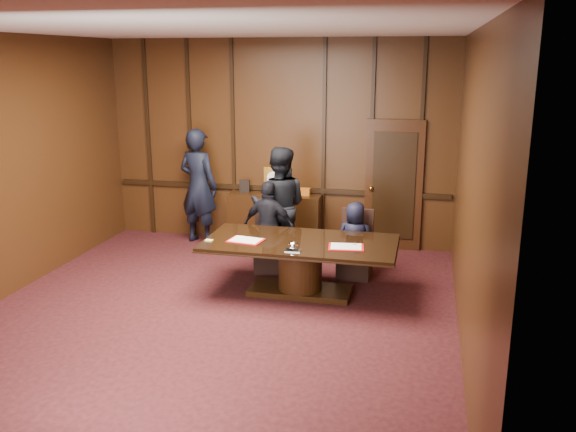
# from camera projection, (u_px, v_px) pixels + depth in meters

# --- Properties ---
(room) EXTENTS (7.00, 7.04, 3.50)m
(room) POSITION_uv_depth(u_px,v_px,m) (216.00, 183.00, 7.30)
(room) COLOR black
(room) RESTS_ON ground
(sideboard) EXTENTS (1.60, 0.45, 1.54)m
(sideboard) POSITION_uv_depth(u_px,v_px,m) (275.00, 217.00, 10.57)
(sideboard) COLOR black
(sideboard) RESTS_ON ground
(conference_table) EXTENTS (2.62, 1.32, 0.76)m
(conference_table) POSITION_uv_depth(u_px,v_px,m) (300.00, 258.00, 8.34)
(conference_table) COLOR black
(conference_table) RESTS_ON ground
(folder_left) EXTENTS (0.50, 0.39, 0.02)m
(folder_left) POSITION_uv_depth(u_px,v_px,m) (246.00, 240.00, 8.28)
(folder_left) COLOR #B51010
(folder_left) RESTS_ON conference_table
(folder_right) EXTENTS (0.50, 0.38, 0.02)m
(folder_right) POSITION_uv_depth(u_px,v_px,m) (346.00, 247.00, 7.99)
(folder_right) COLOR #B51010
(folder_right) RESTS_ON conference_table
(inkstand) EXTENTS (0.20, 0.14, 0.12)m
(inkstand) POSITION_uv_depth(u_px,v_px,m) (293.00, 247.00, 7.84)
(inkstand) COLOR white
(inkstand) RESTS_ON conference_table
(notepad) EXTENTS (0.10, 0.08, 0.01)m
(notepad) POSITION_uv_depth(u_px,v_px,m) (209.00, 240.00, 8.28)
(notepad) COLOR #D0CB65
(notepad) RESTS_ON conference_table
(chair_left) EXTENTS (0.57, 0.57, 0.99)m
(chair_left) POSITION_uv_depth(u_px,v_px,m) (270.00, 251.00, 9.36)
(chair_left) COLOR black
(chair_left) RESTS_ON ground
(chair_right) EXTENTS (0.50, 0.50, 0.99)m
(chair_right) POSITION_uv_depth(u_px,v_px,m) (355.00, 257.00, 9.08)
(chair_right) COLOR black
(chair_right) RESTS_ON ground
(signatory_left) EXTENTS (0.86, 0.44, 1.40)m
(signatory_left) POSITION_uv_depth(u_px,v_px,m) (269.00, 227.00, 9.18)
(signatory_left) COLOR black
(signatory_left) RESTS_ON ground
(signatory_right) EXTENTS (0.59, 0.41, 1.15)m
(signatory_right) POSITION_uv_depth(u_px,v_px,m) (355.00, 240.00, 8.93)
(signatory_right) COLOR black
(signatory_right) RESTS_ON ground
(witness_left) EXTENTS (0.84, 0.66, 2.01)m
(witness_left) POSITION_uv_depth(u_px,v_px,m) (199.00, 186.00, 10.58)
(witness_left) COLOR black
(witness_left) RESTS_ON ground
(witness_right) EXTENTS (0.97, 0.79, 1.86)m
(witness_right) POSITION_uv_depth(u_px,v_px,m) (279.00, 206.00, 9.49)
(witness_right) COLOR black
(witness_right) RESTS_ON ground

